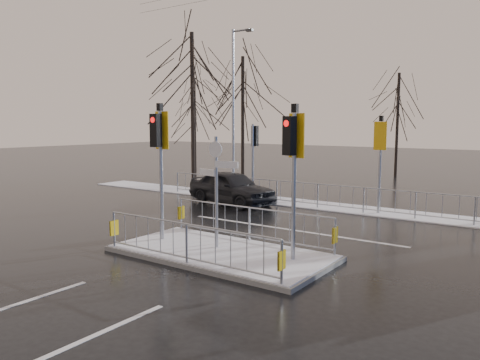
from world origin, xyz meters
The scene contains 11 objects.
ground centered at (0.00, 0.00, 0.00)m, with size 120.00×120.00×0.00m, color black.
snow_verge centered at (0.00, 8.60, 0.02)m, with size 30.00×2.00×0.04m, color white.
lane_markings centered at (0.00, -0.33, 0.00)m, with size 8.00×11.38×0.01m.
traffic_island centered at (-0.01, 0.01, 0.39)m, with size 6.00×3.04×4.15m.
far_kerb_fixtures centered at (0.29, 8.09, 1.02)m, with size 18.00×0.65×3.83m.
car_far_lane centered at (-4.61, 6.77, 0.74)m, with size 1.76×4.37×1.49m, color black.
tree_near_a centered at (-10.50, 11.00, 6.11)m, with size 4.75×4.75×8.97m.
tree_near_b centered at (-8.00, 12.50, 5.15)m, with size 4.00×4.00×7.55m.
tree_near_c centered at (-12.50, 13.50, 4.50)m, with size 3.50×3.50×6.61m.
tree_far_a centered at (-2.00, 22.00, 4.82)m, with size 3.75×3.75×7.08m.
street_lamp_left centered at (-6.43, 9.50, 4.49)m, with size 1.25×0.18×8.20m.
Camera 1 is at (7.56, -9.80, 3.57)m, focal length 35.00 mm.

